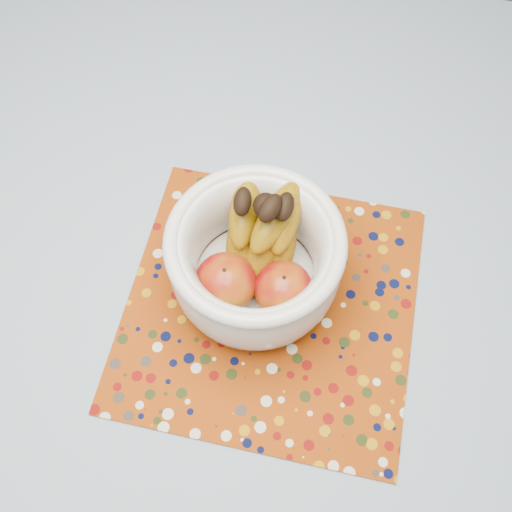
% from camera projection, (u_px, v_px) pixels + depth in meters
% --- Properties ---
extents(table, '(1.20, 1.20, 0.75)m').
position_uv_depth(table, '(210.00, 270.00, 1.02)').
color(table, brown).
rests_on(table, ground).
extents(tablecloth, '(1.32, 1.32, 0.01)m').
position_uv_depth(tablecloth, '(206.00, 248.00, 0.95)').
color(tablecloth, slate).
rests_on(tablecloth, table).
extents(placemat, '(0.43, 0.43, 0.00)m').
position_uv_depth(placemat, '(270.00, 306.00, 0.90)').
color(placemat, '#873207').
rests_on(placemat, tablecloth).
extents(fruit_bowl, '(0.24, 0.25, 0.19)m').
position_uv_depth(fruit_bowl, '(258.00, 254.00, 0.84)').
color(fruit_bowl, white).
rests_on(fruit_bowl, placemat).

